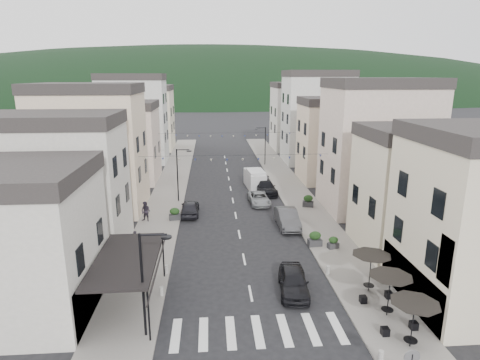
# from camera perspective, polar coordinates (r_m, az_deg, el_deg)

# --- Properties ---
(ground) EXTENTS (700.00, 700.00, 0.00)m
(ground) POSITION_cam_1_polar(r_m,az_deg,el_deg) (22.14, 3.21, -23.67)
(ground) COLOR black
(ground) RESTS_ON ground
(sidewalk_left) EXTENTS (4.00, 76.00, 0.12)m
(sidewalk_left) POSITION_cam_1_polar(r_m,az_deg,el_deg) (51.31, -9.80, -0.99)
(sidewalk_left) COLOR slate
(sidewalk_left) RESTS_ON ground
(sidewalk_right) EXTENTS (4.00, 76.00, 0.12)m
(sidewalk_right) POSITION_cam_1_polar(r_m,az_deg,el_deg) (52.02, 6.87, -0.66)
(sidewalk_right) COLOR slate
(sidewalk_right) RESTS_ON ground
(hill_backdrop) EXTENTS (640.00, 360.00, 70.00)m
(hill_backdrop) POSITION_cam_1_polar(r_m,az_deg,el_deg) (317.50, -3.93, 12.17)
(hill_backdrop) COLOR black
(hill_backdrop) RESTS_ON ground
(boutique_awning) EXTENTS (3.77, 7.50, 3.28)m
(boutique_awning) POSITION_cam_1_polar(r_m,az_deg,el_deg) (25.07, -15.23, -10.92)
(boutique_awning) COLOR black
(boutique_awning) RESTS_ON ground
(buildings_row_left) EXTENTS (10.20, 54.16, 14.00)m
(buildings_row_left) POSITION_cam_1_polar(r_m,az_deg,el_deg) (56.77, -16.63, 6.37)
(buildings_row_left) COLOR #B6B3A7
(buildings_row_left) RESTS_ON ground
(buildings_row_right) EXTENTS (10.20, 54.16, 14.50)m
(buildings_row_right) POSITION_cam_1_polar(r_m,az_deg,el_deg) (56.88, 13.16, 6.81)
(buildings_row_right) COLOR beige
(buildings_row_right) RESTS_ON ground
(cafe_terrace) EXTENTS (2.50, 8.10, 2.53)m
(cafe_terrace) POSITION_cam_1_polar(r_m,az_deg,el_deg) (25.13, 20.59, -13.24)
(cafe_terrace) COLOR black
(cafe_terrace) RESTS_ON ground
(streetlamp_left_near) EXTENTS (1.70, 0.56, 6.00)m
(streetlamp_left_near) POSITION_cam_1_polar(r_m,az_deg,el_deg) (21.92, -13.04, -12.95)
(streetlamp_left_near) COLOR black
(streetlamp_left_near) RESTS_ON ground
(streetlamp_left_far) EXTENTS (1.70, 0.56, 6.00)m
(streetlamp_left_far) POSITION_cam_1_polar(r_m,az_deg,el_deg) (44.48, -8.55, 1.48)
(streetlamp_left_far) COLOR black
(streetlamp_left_far) RESTS_ON ground
(streetlamp_right_far) EXTENTS (1.70, 0.56, 6.00)m
(streetlamp_right_far) POSITION_cam_1_polar(r_m,az_deg,el_deg) (62.56, 3.36, 5.43)
(streetlamp_right_far) COLOR black
(streetlamp_right_far) RESTS_ON ground
(bollards) EXTENTS (11.66, 10.26, 0.60)m
(bollards) POSITION_cam_1_polar(r_m,az_deg,el_deg) (26.42, 1.63, -15.57)
(bollards) COLOR gray
(bollards) RESTS_ON ground
(bunting_near) EXTENTS (19.00, 0.28, 0.62)m
(bunting_near) POSITION_cam_1_polar(r_m,az_deg,el_deg) (40.09, -0.73, 3.06)
(bunting_near) COLOR black
(bunting_near) RESTS_ON ground
(bunting_far) EXTENTS (19.00, 0.28, 0.62)m
(bunting_far) POSITION_cam_1_polar(r_m,az_deg,el_deg) (55.84, -1.76, 6.36)
(bunting_far) COLOR black
(bunting_far) RESTS_ON ground
(parked_car_a) EXTENTS (2.28, 4.67, 1.53)m
(parked_car_a) POSITION_cam_1_polar(r_m,az_deg,el_deg) (27.08, 7.61, -14.06)
(parked_car_a) COLOR black
(parked_car_a) RESTS_ON ground
(parked_car_b) EXTENTS (1.80, 5.09, 1.67)m
(parked_car_b) POSITION_cam_1_polar(r_m,az_deg,el_deg) (37.75, 6.73, -5.40)
(parked_car_b) COLOR #37373A
(parked_car_b) RESTS_ON ground
(parked_car_c) EXTENTS (2.34, 4.66, 1.27)m
(parked_car_c) POSITION_cam_1_polar(r_m,az_deg,el_deg) (44.04, 2.73, -2.64)
(parked_car_c) COLOR gray
(parked_car_c) RESTS_ON ground
(parked_car_d) EXTENTS (2.52, 5.48, 1.55)m
(parked_car_d) POSITION_cam_1_polar(r_m,az_deg,el_deg) (48.01, 3.65, -1.00)
(parked_car_d) COLOR black
(parked_car_d) RESTS_ON ground
(parked_car_e) EXTENTS (1.80, 4.45, 1.52)m
(parked_car_e) POSITION_cam_1_polar(r_m,az_deg,el_deg) (40.91, -7.13, -3.92)
(parked_car_e) COLOR black
(parked_car_e) RESTS_ON ground
(delivery_van) EXTENTS (2.42, 5.12, 2.37)m
(delivery_van) POSITION_cam_1_polar(r_m,az_deg,el_deg) (50.17, 2.14, 0.17)
(delivery_van) COLOR #B9B9BB
(delivery_van) RESTS_ON ground
(pedestrian_a) EXTENTS (0.66, 0.58, 1.52)m
(pedestrian_a) POSITION_cam_1_polar(r_m,az_deg,el_deg) (33.66, -14.61, -8.26)
(pedestrian_a) COLOR black
(pedestrian_a) RESTS_ON sidewalk_left
(pedestrian_b) EXTENTS (1.16, 1.04, 1.95)m
(pedestrian_b) POSITION_cam_1_polar(r_m,az_deg,el_deg) (39.50, -13.26, -4.38)
(pedestrian_b) COLOR #241E28
(pedestrian_b) RESTS_ON sidewalk_left
(planter_la) EXTENTS (1.17, 0.85, 1.18)m
(planter_la) POSITION_cam_1_polar(r_m,az_deg,el_deg) (32.44, -13.53, -9.45)
(planter_la) COLOR #2F2F32
(planter_la) RESTS_ON sidewalk_left
(planter_lb) EXTENTS (1.17, 0.77, 1.21)m
(planter_lb) POSITION_cam_1_polar(r_m,az_deg,el_deg) (39.46, -9.27, -4.79)
(planter_lb) COLOR #2B2B2D
(planter_lb) RESTS_ON sidewalk_left
(planter_ra) EXTENTS (1.17, 0.72, 1.25)m
(planter_ra) POSITION_cam_1_polar(r_m,az_deg,el_deg) (33.79, 10.61, -8.22)
(planter_ra) COLOR #2D2D2F
(planter_ra) RESTS_ON sidewalk_right
(planter_rb) EXTENTS (0.98, 0.68, 0.99)m
(planter_rb) POSITION_cam_1_polar(r_m,az_deg,el_deg) (33.70, 13.12, -8.66)
(planter_rb) COLOR #2D2D2F
(planter_rb) RESTS_ON sidewalk_right
(planter_rc) EXTENTS (1.27, 0.90, 1.28)m
(planter_rc) POSITION_cam_1_polar(r_m,az_deg,el_deg) (43.37, 9.66, -2.96)
(planter_rc) COLOR #29292B
(planter_rc) RESTS_ON sidewalk_right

